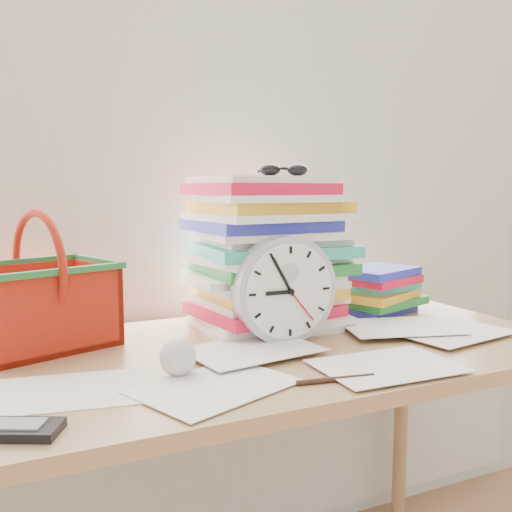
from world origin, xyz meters
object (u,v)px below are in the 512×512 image
paper_stack (268,252)px  clock (284,290)px  book_stack (380,290)px  basket (39,281)px  desk (262,379)px  calculator (11,429)px

paper_stack → clock: paper_stack is taller
book_stack → basket: size_ratio=0.87×
clock → book_stack: clock is taller
desk → book_stack: size_ratio=5.45×
paper_stack → basket: size_ratio=1.27×
paper_stack → book_stack: (0.35, -0.00, -0.12)m
desk → book_stack: 0.50m
paper_stack → calculator: bearing=-145.8°
calculator → clock: bearing=51.0°
desk → paper_stack: size_ratio=3.73×
basket → calculator: 0.49m
desk → clock: bearing=8.1°
desk → basket: (-0.44, 0.20, 0.22)m
basket → calculator: basket is taller
calculator → book_stack: bearing=50.0°
paper_stack → book_stack: paper_stack is taller
clock → calculator: bearing=-155.7°
book_stack → calculator: (-0.97, -0.42, -0.06)m
desk → basket: size_ratio=4.74×
book_stack → calculator: size_ratio=1.86×
paper_stack → clock: bearing=-103.0°
clock → desk: bearing=-171.9°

